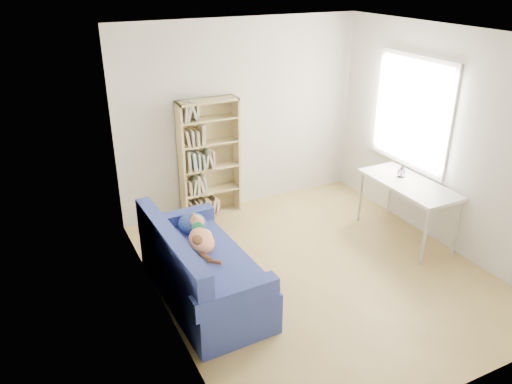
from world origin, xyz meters
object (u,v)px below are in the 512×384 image
(bookshelf, at_px, (210,164))
(desk, at_px, (409,188))
(sofa, at_px, (200,270))
(pen_cup, at_px, (401,172))

(bookshelf, relative_size, desk, 1.25)
(sofa, relative_size, desk, 1.37)
(desk, relative_size, pen_cup, 7.32)
(sofa, relative_size, pen_cup, 10.02)
(bookshelf, distance_m, pen_cup, 2.50)
(desk, bearing_deg, pen_cup, 81.01)
(bookshelf, height_order, pen_cup, bookshelf)
(pen_cup, bearing_deg, desk, -98.99)
(sofa, distance_m, pen_cup, 2.87)
(bookshelf, bearing_deg, pen_cup, -36.41)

